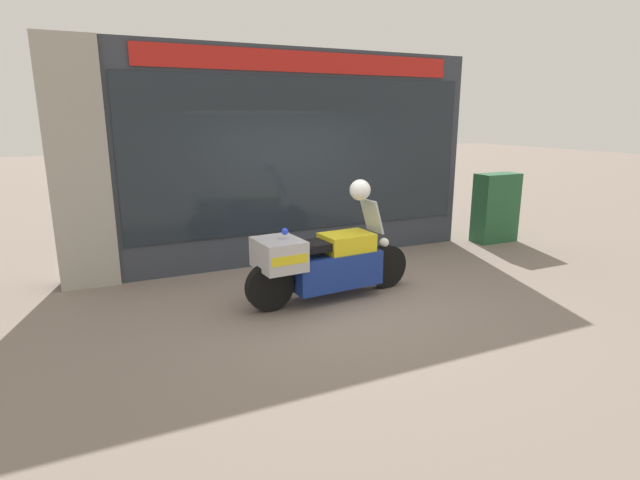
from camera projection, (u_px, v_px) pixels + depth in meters
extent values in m
plane|color=gray|center=(337.00, 295.00, 6.93)|extent=(60.00, 60.00, 0.00)
cube|color=#333842|center=(283.00, 158.00, 8.26)|extent=(6.93, 0.40, 3.47)
cube|color=#A39E93|center=(78.00, 166.00, 7.02)|extent=(0.79, 0.55, 3.47)
cube|color=#1E262D|center=(308.00, 155.00, 8.21)|extent=(5.91, 0.02, 2.47)
cube|color=red|center=(308.00, 62.00, 7.85)|extent=(5.32, 0.03, 0.32)
cube|color=slate|center=(301.00, 242.00, 8.76)|extent=(5.69, 0.30, 0.55)
cube|color=silver|center=(298.00, 188.00, 8.66)|extent=(5.69, 0.02, 1.33)
cube|color=beige|center=(300.00, 151.00, 8.38)|extent=(5.69, 0.30, 0.02)
cube|color=navy|center=(192.00, 151.00, 7.62)|extent=(0.18, 0.04, 0.06)
cube|color=#195623|center=(300.00, 148.00, 8.37)|extent=(0.18, 0.04, 0.06)
cube|color=maroon|center=(391.00, 146.00, 9.11)|extent=(0.18, 0.04, 0.06)
cube|color=#2866B7|center=(198.00, 229.00, 7.86)|extent=(0.19, 0.02, 0.27)
cube|color=orange|center=(303.00, 219.00, 8.60)|extent=(0.19, 0.04, 0.27)
cube|color=white|center=(390.00, 211.00, 9.34)|extent=(0.19, 0.04, 0.27)
cylinder|color=black|center=(386.00, 266.00, 7.19)|extent=(0.63, 0.19, 0.63)
cylinder|color=black|center=(270.00, 287.00, 6.32)|extent=(0.63, 0.19, 0.63)
cube|color=navy|center=(334.00, 269.00, 6.76)|extent=(1.27, 0.62, 0.47)
cube|color=yellow|center=(347.00, 243.00, 6.77)|extent=(0.71, 0.53, 0.27)
cube|color=black|center=(316.00, 246.00, 6.53)|extent=(0.75, 0.45, 0.10)
cube|color=#B7B7BC|center=(279.00, 254.00, 6.29)|extent=(0.59, 0.69, 0.38)
cube|color=yellow|center=(279.00, 254.00, 6.29)|extent=(0.53, 0.69, 0.11)
cube|color=#B2BCC6|center=(372.00, 216.00, 6.88)|extent=(0.20, 0.38, 0.47)
sphere|color=white|center=(384.00, 243.00, 7.08)|extent=(0.14, 0.14, 0.14)
sphere|color=blue|center=(285.00, 232.00, 6.26)|extent=(0.09, 0.09, 0.09)
cube|color=#235633|center=(496.00, 208.00, 9.77)|extent=(0.86, 0.43, 1.34)
sphere|color=white|center=(360.00, 190.00, 6.69)|extent=(0.28, 0.28, 0.28)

